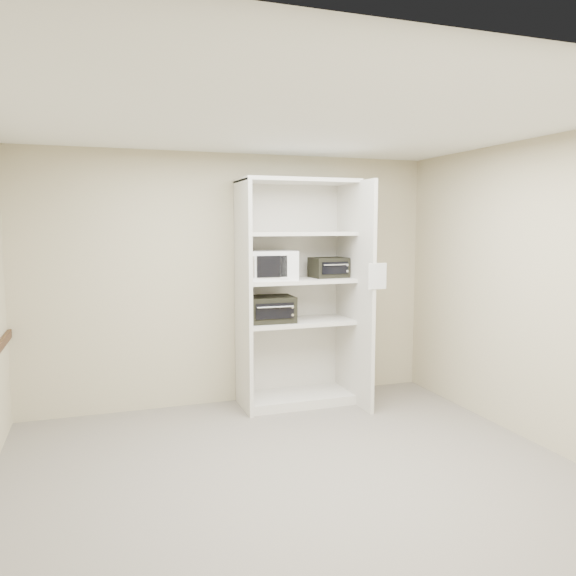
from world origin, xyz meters
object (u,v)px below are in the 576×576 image
object	(u,v)px
shelving_unit	(301,300)
microwave	(271,265)
toaster_oven_lower	(270,309)
toaster_oven_upper	(329,267)

from	to	relation	value
shelving_unit	microwave	bearing A→B (deg)	-176.67
shelving_unit	toaster_oven_lower	size ratio (longest dim) A/B	4.92
toaster_oven_upper	shelving_unit	bearing A→B (deg)	176.89
toaster_oven_upper	microwave	bearing A→B (deg)	177.72
shelving_unit	microwave	world-z (taller)	shelving_unit
microwave	toaster_oven_upper	bearing A→B (deg)	7.23
microwave	toaster_oven_lower	distance (m)	0.47
shelving_unit	toaster_oven_upper	xyz separation A→B (m)	(0.32, 0.01, 0.35)
microwave	toaster_oven_lower	bearing A→B (deg)	-178.92
microwave	toaster_oven_upper	xyz separation A→B (m)	(0.67, 0.03, -0.04)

